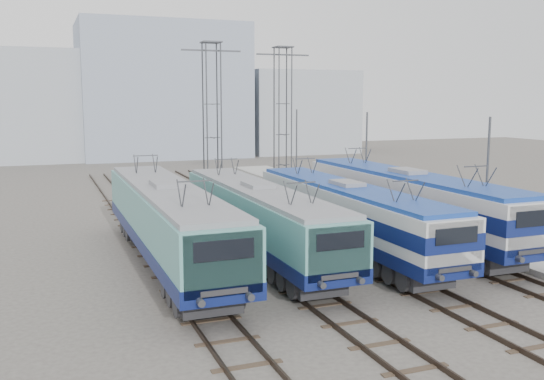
{
  "coord_description": "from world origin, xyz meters",
  "views": [
    {
      "loc": [
        -12.14,
        -22.08,
        7.82
      ],
      "look_at": [
        -0.97,
        7.0,
        3.17
      ],
      "focal_mm": 40.0,
      "sensor_mm": 36.0,
      "label": 1
    }
  ],
  "objects": [
    {
      "name": "locomotive_center_left",
      "position": [
        -2.25,
        5.4,
        2.19
      ],
      "size": [
        2.78,
        17.56,
        3.3
      ],
      "color": "#0D1850",
      "rests_on": "ground"
    },
    {
      "name": "ground",
      "position": [
        0.0,
        0.0,
        0.0
      ],
      "size": [
        160.0,
        160.0,
        0.0
      ],
      "primitive_type": "plane",
      "color": "#514C47"
    },
    {
      "name": "building_center",
      "position": [
        4.0,
        62.0,
        9.0
      ],
      "size": [
        22.0,
        14.0,
        18.0
      ],
      "primitive_type": "cube",
      "color": "#8F9BAF",
      "rests_on": "ground"
    },
    {
      "name": "mast_front",
      "position": [
        8.6,
        2.0,
        3.5
      ],
      "size": [
        0.12,
        0.12,
        7.0
      ],
      "primitive_type": "cylinder",
      "color": "#3F4247",
      "rests_on": "ground"
    },
    {
      "name": "locomotive_far_left",
      "position": [
        -6.75,
        5.5,
        2.34
      ],
      "size": [
        2.98,
        18.82,
        3.54
      ],
      "color": "#0D1850",
      "rests_on": "ground"
    },
    {
      "name": "platform",
      "position": [
        10.2,
        8.0,
        0.15
      ],
      "size": [
        4.0,
        70.0,
        0.3
      ],
      "primitive_type": "cube",
      "color": "#9E9E99",
      "rests_on": "ground"
    },
    {
      "name": "building_east",
      "position": [
        24.0,
        62.0,
        6.0
      ],
      "size": [
        16.0,
        12.0,
        12.0
      ],
      "primitive_type": "cube",
      "color": "#9DA4AE",
      "rests_on": "ground"
    },
    {
      "name": "mast_mid",
      "position": [
        8.6,
        14.0,
        3.5
      ],
      "size": [
        0.12,
        0.12,
        7.0
      ],
      "primitive_type": "cylinder",
      "color": "#3F4247",
      "rests_on": "ground"
    },
    {
      "name": "locomotive_far_right",
      "position": [
        6.75,
        6.04,
        2.39
      ],
      "size": [
        2.97,
        18.77,
        3.53
      ],
      "color": "#0D1850",
      "rests_on": "ground"
    },
    {
      "name": "mast_rear",
      "position": [
        8.6,
        26.0,
        3.5
      ],
      "size": [
        0.12,
        0.12,
        7.0
      ],
      "primitive_type": "cylinder",
      "color": "#3F4247",
      "rests_on": "ground"
    },
    {
      "name": "building_west",
      "position": [
        -14.0,
        62.0,
        7.0
      ],
      "size": [
        18.0,
        12.0,
        14.0
      ],
      "primitive_type": "cube",
      "color": "#9DA4AE",
      "rests_on": "ground"
    },
    {
      "name": "catenary_tower_west",
      "position": [
        0.0,
        22.0,
        6.64
      ],
      "size": [
        4.5,
        1.2,
        12.0
      ],
      "color": "#3F4247",
      "rests_on": "ground"
    },
    {
      "name": "catenary_tower_east",
      "position": [
        6.5,
        24.0,
        6.64
      ],
      "size": [
        4.5,
        1.2,
        12.0
      ],
      "color": "#3F4247",
      "rests_on": "ground"
    },
    {
      "name": "locomotive_center_right",
      "position": [
        2.25,
        4.64,
        2.23
      ],
      "size": [
        2.75,
        17.39,
        3.27
      ],
      "color": "#0D1850",
      "rests_on": "ground"
    }
  ]
}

